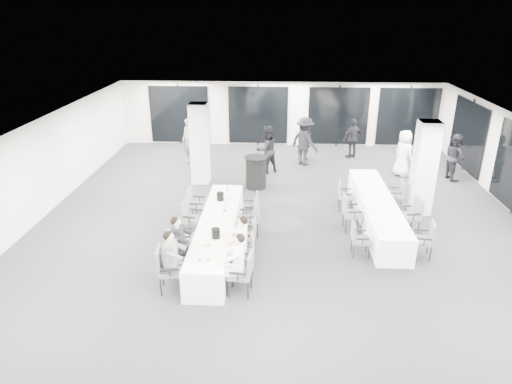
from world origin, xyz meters
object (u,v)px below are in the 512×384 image
chair_side_right_far (397,193)px  chair_side_left_far (343,194)px  chair_main_right_second (247,251)px  chair_main_left_second (174,250)px  chair_side_left_near (358,237)px  standing_guest_e (404,150)px  ice_bucket_near (216,233)px  standing_guest_a (304,137)px  standing_guest_d (353,136)px  standing_guest_c (305,138)px  ice_bucket_far (220,196)px  chair_main_right_fourth (252,216)px  chair_main_left_fourth (190,216)px  chair_main_right_near (244,271)px  chair_main_right_mid (249,234)px  banquet_table_main (217,234)px  chair_side_left_mid (350,211)px  banquet_table_side (376,211)px  standing_guest_h (455,154)px  standing_guest_b (266,147)px  chair_main_left_mid (182,235)px  chair_main_right_far (253,206)px  chair_side_right_mid (412,213)px  standing_guest_g (189,138)px  cocktail_table (256,172)px  chair_side_right_near (426,237)px  chair_main_left_far (195,203)px

chair_side_right_far → chair_side_left_far: bearing=99.6°
chair_main_right_second → chair_side_left_far: chair_main_right_second is taller
chair_main_left_second → chair_side_left_near: bearing=105.6°
standing_guest_e → ice_bucket_near: standing_guest_e is taller
standing_guest_a → standing_guest_d: standing_guest_a is taller
chair_main_left_second → standing_guest_c: 8.76m
standing_guest_c → ice_bucket_far: bearing=107.3°
chair_main_right_fourth → standing_guest_d: standing_guest_d is taller
chair_main_left_fourth → chair_main_right_near: (1.67, -2.71, 0.02)m
chair_main_right_second → chair_main_right_mid: bearing=-8.7°
chair_main_right_mid → standing_guest_d: size_ratio=0.51×
banquet_table_main → chair_side_left_mid: 3.71m
chair_main_right_second → ice_bucket_near: ice_bucket_near is taller
banquet_table_side → standing_guest_d: size_ratio=2.71×
banquet_table_side → standing_guest_h: standing_guest_h is taller
chair_main_right_second → standing_guest_e: 8.64m
chair_main_left_second → standing_guest_a: bearing=161.0°
standing_guest_b → ice_bucket_near: size_ratio=8.60×
chair_main_right_mid → chair_main_left_fourth: bearing=61.7°
chair_main_right_second → standing_guest_d: (3.71, 8.93, 0.38)m
banquet_table_main → banquet_table_side: 4.66m
chair_main_left_mid → standing_guest_c: (3.36, 7.17, 0.56)m
chair_main_left_mid → chair_main_right_mid: size_ratio=0.95×
banquet_table_side → chair_side_left_far: bearing=132.1°
standing_guest_b → standing_guest_h: (6.72, -0.35, -0.06)m
chair_main_right_near → chair_main_right_fourth: size_ratio=0.98×
banquet_table_side → chair_main_right_far: size_ratio=5.47×
chair_side_right_mid → chair_side_left_far: bearing=38.6°
chair_side_left_far → standing_guest_g: (-5.48, 4.10, 0.53)m
ice_bucket_near → chair_main_left_mid: bearing=149.5°
cocktail_table → standing_guest_d: 5.19m
standing_guest_a → standing_guest_g: bearing=164.6°
chair_side_right_near → standing_guest_b: bearing=42.1°
chair_side_left_near → ice_bucket_near: ice_bucket_near is taller
chair_main_left_fourth → standing_guest_d: bearing=155.0°
chair_main_right_mid → chair_main_left_far: bearing=45.0°
standing_guest_h → standing_guest_g: bearing=72.8°
standing_guest_h → ice_bucket_near: standing_guest_h is taller
banquet_table_side → cocktail_table: size_ratio=4.53×
chair_main_right_near → standing_guest_a: bearing=-4.3°
standing_guest_e → standing_guest_g: (-8.01, 0.94, 0.07)m
ice_bucket_near → banquet_table_side: bearing=31.0°
chair_side_right_mid → standing_guest_b: bearing=31.4°
banquet_table_main → chair_main_left_far: size_ratio=4.96×
chair_main_left_far → standing_guest_a: 6.82m
cocktail_table → standing_guest_a: standing_guest_a is taller
chair_main_left_far → standing_guest_d: (5.38, 6.28, 0.35)m
ice_bucket_far → standing_guest_d: bearing=54.4°
cocktail_table → standing_guest_d: bearing=43.3°
chair_main_right_near → chair_main_right_far: size_ratio=1.08×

